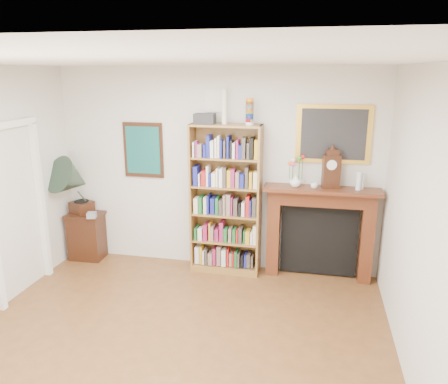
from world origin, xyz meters
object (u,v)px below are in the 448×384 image
Objects in this scene: mantel_clock at (331,170)px; teacup at (314,185)px; bottle_left at (359,181)px; bookshelf at (226,192)px; side_cabinet at (87,236)px; fireplace at (320,224)px; bottle_right at (362,182)px; cd_stack at (92,215)px; flower_vase at (295,181)px; gramophone at (74,182)px.

mantel_clock is 5.28× the size of teacup.
mantel_clock reaches higher than bottle_left.
side_cabinet is (-2.12, -0.02, -0.80)m from bookshelf.
bottle_right is (0.49, -0.01, 0.61)m from fireplace.
side_cabinet is 3.68m from mantel_clock.
bookshelf is at bearing 179.26° from teacup.
cd_stack is 0.24× the size of mantel_clock.
flower_vase is 0.84m from bottle_right.
gramophone reaches higher than cd_stack.
side_cabinet is 3.98m from bottle_left.
flower_vase is 0.79m from bottle_left.
bottle_left is at bearing 3.85° from teacup.
bookshelf is at bearing 5.18° from cd_stack.
cd_stack is at bearing 170.37° from mantel_clock.
side_cabinet is at bearing 167.59° from mantel_clock.
teacup is at bearing -0.03° from bookshelf.
bookshelf is 11.89× the size of bottle_right.
bookshelf is 4.72× the size of mantel_clock.
cd_stack is at bearing 15.49° from gramophone.
cd_stack reaches higher than side_cabinet.
bottle_left is at bearing -133.64° from bottle_right.
gramophone is at bearing 169.46° from mantel_clock.
flower_vase is 0.25m from teacup.
bookshelf is at bearing -179.27° from bottle_left.
teacup is (3.09, 0.16, 0.56)m from cd_stack.
bottle_right is (0.39, 0.02, -0.14)m from mantel_clock.
mantel_clock is 0.29m from teacup.
mantel_clock is at bearing 2.62° from bookshelf.
bottle_left reaches higher than side_cabinet.
bookshelf is 24.94× the size of teacup.
bottle_left is (0.35, -0.02, -0.12)m from mantel_clock.
teacup is at bearing -1.98° from side_cabinet.
fireplace is 1.68× the size of gramophone.
gramophone is 3.74× the size of bottle_left.
bookshelf is 1.18m from teacup.
flower_vase is (-0.34, -0.06, 0.59)m from fireplace.
bookshelf is 0.94m from flower_vase.
gramophone is at bearing -119.13° from side_cabinet.
side_cabinet is 1.40× the size of mantel_clock.
fireplace is 0.57m from teacup.
bookshelf is 1.58× the size of fireplace.
fireplace is 7.53× the size of bottle_right.
flower_vase is at bearing 3.90° from cd_stack.
fireplace is 9.38× the size of flower_vase.
bookshelf is at bearing -1.55° from side_cabinet.
bottle_left is (0.45, -0.06, 0.63)m from fireplace.
mantel_clock is 3.14× the size of flower_vase.
bookshelf is 1.77m from bottle_right.
bottle_right reaches higher than teacup.
fireplace reaches higher than cd_stack.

